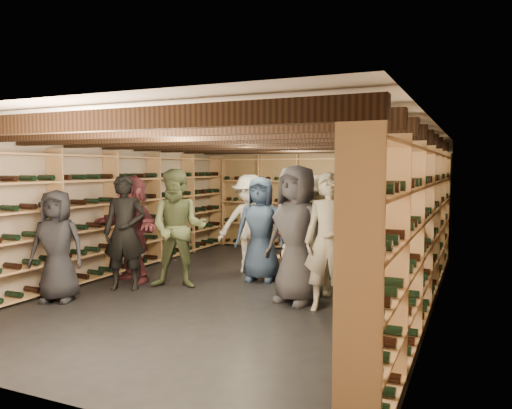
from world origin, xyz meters
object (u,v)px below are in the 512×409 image
object	(u,v)px
person_6	(261,229)
crate_stack_left	(322,258)
person_4	(390,244)
person_10	(316,230)
person_9	(250,224)
crate_stack_right	(324,252)
person_1	(125,232)
crate_loose	(280,261)
person_5	(131,228)
person_2	(178,229)
person_8	(294,226)
person_3	(320,236)
person_0	(57,246)
person_7	(329,242)
person_12	(297,234)

from	to	relation	value
person_6	crate_stack_left	bearing A→B (deg)	45.70
person_4	person_10	bearing A→B (deg)	144.92
crate_stack_left	person_9	world-z (taller)	person_9
crate_stack_right	person_1	xyz separation A→B (m)	(-2.38, -2.62, 0.54)
crate_stack_right	person_4	distance (m)	2.42
crate_loose	person_5	size ratio (longest dim) A/B	0.29
person_2	person_6	distance (m)	1.37
person_2	person_8	bearing A→B (deg)	17.17
crate_stack_right	person_9	distance (m)	1.46
person_9	person_10	world-z (taller)	person_9
person_3	crate_loose	bearing A→B (deg)	110.15
crate_loose	person_2	distance (m)	2.54
crate_loose	person_8	distance (m)	1.54
person_3	person_8	size ratio (longest dim) A/B	0.97
crate_loose	person_0	distance (m)	4.16
person_0	person_10	bearing A→B (deg)	25.65
person_0	person_7	distance (m)	3.75
person_12	person_6	bearing A→B (deg)	152.04
person_3	person_5	size ratio (longest dim) A/B	1.00
person_2	person_1	bearing A→B (deg)	-167.88
crate_loose	person_1	size ratio (longest dim) A/B	0.28
crate_stack_right	crate_loose	distance (m)	0.94
person_4	person_10	xyz separation A→B (m)	(-1.46, 1.35, -0.05)
crate_stack_right	person_8	xyz separation A→B (m)	(-0.21, -1.03, 0.56)
crate_stack_left	person_9	xyz separation A→B (m)	(-1.19, -0.50, 0.61)
person_7	person_10	bearing A→B (deg)	104.01
crate_stack_left	person_1	bearing A→B (deg)	-134.41
person_12	person_8	bearing A→B (deg)	129.61
person_2	person_12	size ratio (longest dim) A/B	0.97
person_10	person_12	xyz separation A→B (m)	(0.27, -1.75, 0.16)
person_1	person_6	xyz separation A→B (m)	(1.66, 1.39, -0.02)
person_1	person_4	world-z (taller)	person_1
person_9	person_10	distance (m)	1.19
person_5	person_7	distance (m)	3.43
person_4	person_8	distance (m)	1.87
person_3	person_8	xyz separation A→B (m)	(-0.66, 0.72, 0.03)
person_3	person_6	xyz separation A→B (m)	(-1.17, 0.53, -0.02)
person_3	person_5	xyz separation A→B (m)	(-3.08, -0.38, -0.00)
person_2	person_8	world-z (taller)	person_2
person_0	person_2	size ratio (longest dim) A/B	0.84
person_2	crate_stack_left	bearing A→B (deg)	29.01
person_8	person_7	bearing A→B (deg)	-51.63
person_2	person_4	world-z (taller)	person_2
person_3	person_8	distance (m)	0.98
person_7	person_10	distance (m)	2.09
person_7	person_6	bearing A→B (deg)	132.67
crate_stack_right	person_8	distance (m)	1.19
person_7	person_9	distance (m)	2.65
person_0	person_3	distance (m)	3.71
person_0	person_6	world-z (taller)	person_6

